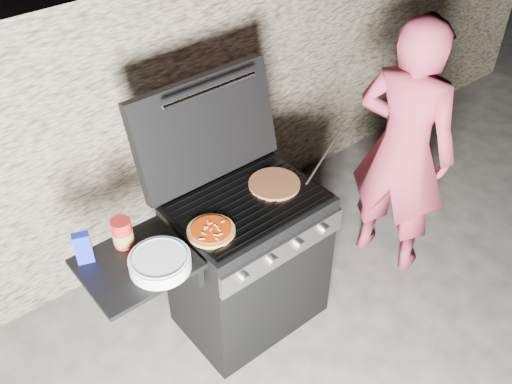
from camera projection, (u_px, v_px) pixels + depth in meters
ground at (250, 313)px, 3.54m from camera, size 50.00×50.00×0.00m
stone_wall at (145, 120)px, 3.60m from camera, size 8.00×0.35×1.80m
gas_grill at (214, 283)px, 3.13m from camera, size 1.34×0.79×0.91m
pizza_topped at (211, 230)px, 2.78m from camera, size 0.29×0.29×0.03m
pizza_plain at (274, 184)px, 3.07m from camera, size 0.33×0.33×0.01m
sauce_jar at (122, 233)px, 2.69m from camera, size 0.12×0.12×0.15m
blue_carton at (83, 248)px, 2.60m from camera, size 0.09×0.07×0.17m
plate_stack at (160, 262)px, 2.59m from camera, size 0.38×0.38×0.07m
person at (403, 150)px, 3.42m from camera, size 0.57×0.71×1.71m
tongs at (324, 156)px, 3.20m from camera, size 0.44×0.18×0.09m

